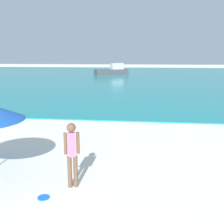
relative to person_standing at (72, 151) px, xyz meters
name	(u,v)px	position (x,y,z in m)	size (l,w,h in m)	color
water	(137,76)	(0.71, 36.56, -0.89)	(160.00, 60.00, 0.06)	teal
person_standing	(72,151)	(0.00, 0.00, 0.00)	(0.36, 0.21, 1.61)	brown
frisbee	(44,198)	(-0.53, -0.59, -0.91)	(0.27, 0.27, 0.03)	blue
boat_far	(113,71)	(-3.43, 38.30, -0.20)	(5.79, 4.22, 1.91)	#4C4C51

